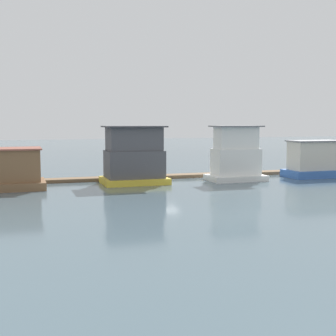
{
  "coord_description": "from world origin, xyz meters",
  "views": [
    {
      "loc": [
        -12.11,
        -39.03,
        5.45
      ],
      "look_at": [
        0.0,
        -1.0,
        1.4
      ],
      "focal_mm": 50.0,
      "sensor_mm": 36.0,
      "label": 1
    }
  ],
  "objects_px": {
    "houseboat_blue": "(315,160)",
    "mooring_post_far_left": "(246,166)",
    "mooring_post_far_right": "(256,170)",
    "houseboat_yellow": "(134,157)",
    "houseboat_brown": "(5,170)",
    "houseboat_white": "(236,157)"
  },
  "relations": [
    {
      "from": "houseboat_blue",
      "to": "houseboat_white",
      "type": "bearing_deg",
      "value": -178.82
    },
    {
      "from": "houseboat_white",
      "to": "houseboat_yellow",
      "type": "bearing_deg",
      "value": 174.84
    },
    {
      "from": "mooring_post_far_right",
      "to": "houseboat_yellow",
      "type": "bearing_deg",
      "value": -171.85
    },
    {
      "from": "houseboat_white",
      "to": "houseboat_brown",
      "type": "bearing_deg",
      "value": 178.32
    },
    {
      "from": "houseboat_white",
      "to": "mooring_post_far_left",
      "type": "height_order",
      "value": "houseboat_white"
    },
    {
      "from": "houseboat_blue",
      "to": "mooring_post_far_left",
      "type": "bearing_deg",
      "value": 157.62
    },
    {
      "from": "houseboat_brown",
      "to": "mooring_post_far_right",
      "type": "relative_size",
      "value": 5.05
    },
    {
      "from": "houseboat_brown",
      "to": "mooring_post_far_right",
      "type": "xyz_separation_m",
      "value": [
        23.49,
        2.1,
        -0.94
      ]
    },
    {
      "from": "mooring_post_far_right",
      "to": "mooring_post_far_left",
      "type": "distance_m",
      "value": 1.13
    },
    {
      "from": "houseboat_yellow",
      "to": "mooring_post_far_right",
      "type": "bearing_deg",
      "value": 8.15
    },
    {
      "from": "houseboat_blue",
      "to": "mooring_post_far_left",
      "type": "distance_m",
      "value": 6.61
    },
    {
      "from": "houseboat_yellow",
      "to": "houseboat_blue",
      "type": "bearing_deg",
      "value": -2.13
    },
    {
      "from": "houseboat_yellow",
      "to": "houseboat_blue",
      "type": "distance_m",
      "value": 17.88
    },
    {
      "from": "houseboat_white",
      "to": "houseboat_blue",
      "type": "height_order",
      "value": "houseboat_white"
    },
    {
      "from": "houseboat_blue",
      "to": "mooring_post_far_left",
      "type": "height_order",
      "value": "houseboat_blue"
    },
    {
      "from": "houseboat_brown",
      "to": "mooring_post_far_right",
      "type": "bearing_deg",
      "value": 5.1
    },
    {
      "from": "mooring_post_far_right",
      "to": "mooring_post_far_left",
      "type": "bearing_deg",
      "value": 180.0
    },
    {
      "from": "houseboat_brown",
      "to": "houseboat_blue",
      "type": "relative_size",
      "value": 1.1
    },
    {
      "from": "houseboat_brown",
      "to": "mooring_post_far_left",
      "type": "distance_m",
      "value": 22.52
    },
    {
      "from": "houseboat_brown",
      "to": "houseboat_blue",
      "type": "xyz_separation_m",
      "value": [
        28.5,
        -0.41,
        0.08
      ]
    },
    {
      "from": "houseboat_yellow",
      "to": "houseboat_white",
      "type": "distance_m",
      "value": 9.36
    },
    {
      "from": "houseboat_yellow",
      "to": "mooring_post_far_right",
      "type": "xyz_separation_m",
      "value": [
        12.84,
        1.84,
        -1.71
      ]
    }
  ]
}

